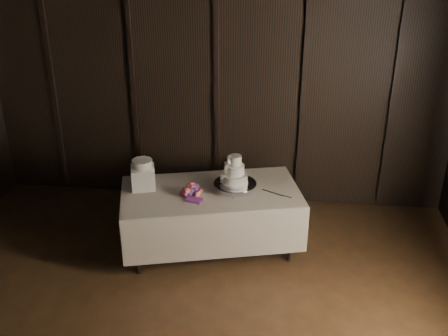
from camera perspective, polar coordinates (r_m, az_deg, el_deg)
The scene contains 8 objects.
room at distance 3.67m, azimuth -8.18°, elevation -7.86°, with size 6.08×7.08×3.08m.
display_table at distance 6.05m, azimuth -1.42°, elevation -5.37°, with size 2.19×1.52×0.76m.
cake_stand at distance 5.87m, azimuth 1.21°, elevation -2.03°, with size 0.48×0.48×0.09m, color silver.
wedding_cake at distance 5.78m, azimuth 0.97°, elevation -0.52°, with size 0.32×0.28×0.33m.
bouquet at distance 5.75m, azimuth -3.60°, elevation -2.47°, with size 0.29×0.39×0.19m, color #BC464B, non-canonical shape.
box_pedestal at distance 5.96m, azimuth -8.79°, elevation -1.03°, with size 0.26×0.26×0.25m, color white.
small_cake at distance 5.89m, azimuth -8.90°, elevation 0.46°, with size 0.23×0.23×0.09m, color white.
cake_knife at distance 5.84m, azimuth 5.36°, elevation -2.72°, with size 0.37×0.02×0.01m, color silver.
Camera 1 is at (0.88, -2.96, 3.48)m, focal length 42.00 mm.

